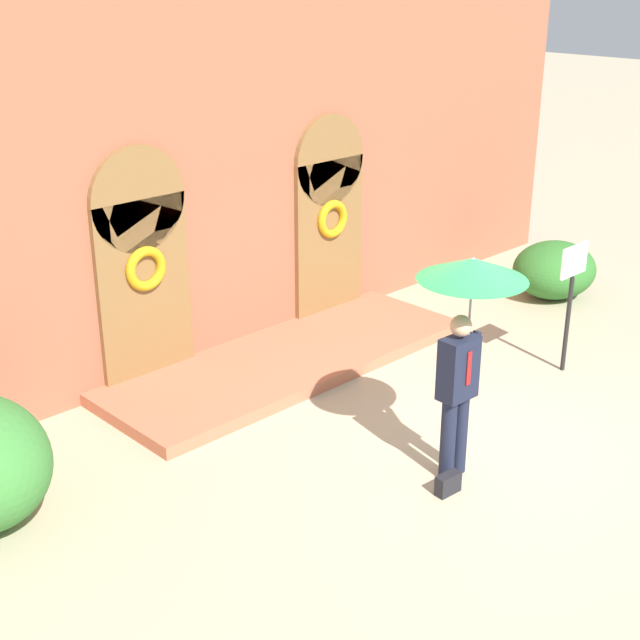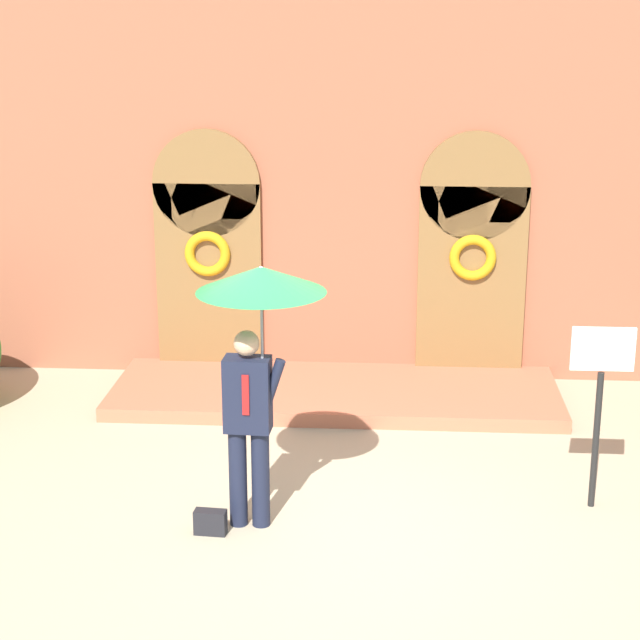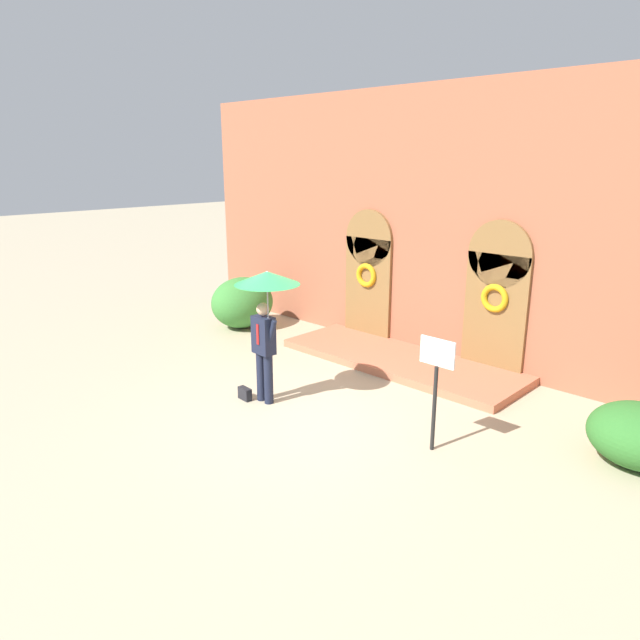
% 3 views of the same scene
% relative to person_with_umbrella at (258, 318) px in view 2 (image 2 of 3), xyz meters
% --- Properties ---
extents(ground_plane, '(80.00, 80.00, 0.00)m').
position_rel_person_with_umbrella_xyz_m(ground_plane, '(0.49, 0.15, -1.91)').
color(ground_plane, tan).
extents(building_facade, '(14.00, 2.30, 5.60)m').
position_rel_person_with_umbrella_xyz_m(building_facade, '(0.49, 4.30, 0.77)').
color(building_facade, '#9E563D').
rests_on(building_facade, ground).
extents(person_with_umbrella, '(1.10, 1.10, 2.36)m').
position_rel_person_with_umbrella_xyz_m(person_with_umbrella, '(0.00, 0.00, 0.00)').
color(person_with_umbrella, '#191E33').
rests_on(person_with_umbrella, ground).
extents(handbag, '(0.29, 0.14, 0.22)m').
position_rel_person_with_umbrella_xyz_m(handbag, '(-0.42, -0.20, -1.80)').
color(handbag, black).
rests_on(handbag, ground).
extents(sign_post, '(0.56, 0.06, 1.72)m').
position_rel_person_with_umbrella_xyz_m(sign_post, '(2.99, 0.58, -0.75)').
color(sign_post, black).
rests_on(sign_post, ground).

